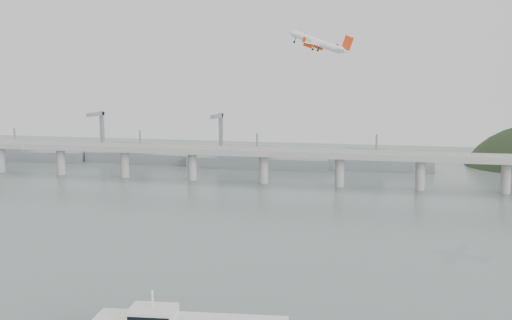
# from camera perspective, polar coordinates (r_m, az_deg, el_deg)

# --- Properties ---
(ground) EXTENTS (900.00, 900.00, 0.00)m
(ground) POSITION_cam_1_polar(r_m,az_deg,el_deg) (202.51, -3.76, -12.26)
(ground) COLOR slate
(ground) RESTS_ON ground
(bridge) EXTENTS (800.00, 22.00, 23.90)m
(bridge) POSITION_cam_1_polar(r_m,az_deg,el_deg) (389.23, 4.88, 0.17)
(bridge) COLOR #999997
(bridge) RESTS_ON ground
(distant_fleet) EXTENTS (453.00, 60.90, 40.00)m
(distant_fleet) POSITION_cam_1_polar(r_m,az_deg,el_deg) (498.52, -11.73, 0.41)
(distant_fleet) COLOR slate
(distant_fleet) RESTS_ON ground
(airliner) EXTENTS (33.49, 31.46, 14.09)m
(airliner) POSITION_cam_1_polar(r_m,az_deg,el_deg) (280.77, 5.89, 11.07)
(airliner) COLOR white
(airliner) RESTS_ON ground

